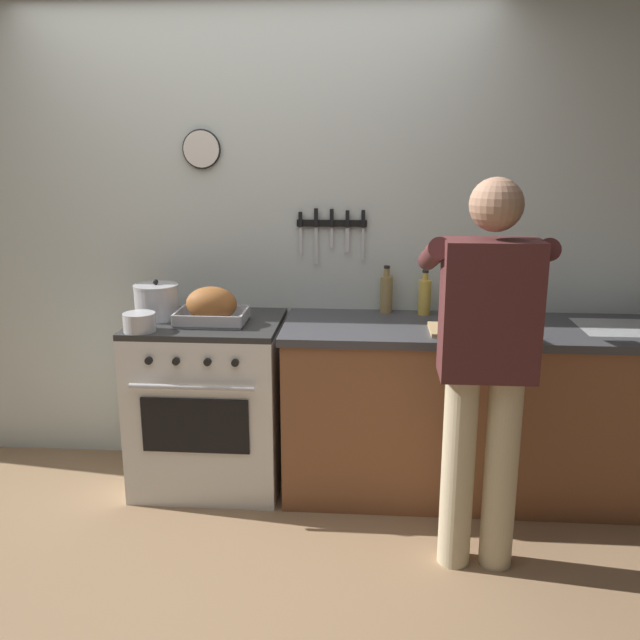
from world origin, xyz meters
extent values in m
plane|color=#937251|center=(0.00, 0.00, 0.00)|extent=(8.00, 8.00, 0.00)
cube|color=silver|center=(0.00, 1.35, 1.30)|extent=(6.00, 0.10, 2.60)
cube|color=black|center=(0.41, 1.29, 1.37)|extent=(0.38, 0.02, 0.04)
cube|color=silver|center=(0.24, 1.28, 1.28)|extent=(0.01, 0.00, 0.15)
cube|color=black|center=(0.24, 1.28, 1.39)|extent=(0.02, 0.02, 0.08)
cube|color=silver|center=(0.32, 1.28, 1.25)|extent=(0.02, 0.00, 0.20)
cube|color=black|center=(0.32, 1.28, 1.40)|extent=(0.02, 0.02, 0.10)
cube|color=silver|center=(0.41, 1.28, 1.30)|extent=(0.01, 0.00, 0.11)
cube|color=black|center=(0.41, 1.28, 1.40)|extent=(0.02, 0.02, 0.10)
cube|color=silver|center=(0.49, 1.28, 1.29)|extent=(0.02, 0.00, 0.13)
cube|color=black|center=(0.49, 1.28, 1.40)|extent=(0.02, 0.02, 0.09)
cube|color=silver|center=(0.58, 1.28, 1.27)|extent=(0.01, 0.00, 0.18)
cube|color=black|center=(0.58, 1.28, 1.40)|extent=(0.02, 0.02, 0.09)
cylinder|color=white|center=(-0.28, 1.28, 1.76)|extent=(0.19, 0.02, 0.19)
torus|color=black|center=(-0.28, 1.28, 1.76)|extent=(0.21, 0.02, 0.21)
cube|color=brown|center=(1.20, 0.99, 0.43)|extent=(2.00, 0.62, 0.86)
cube|color=#3D3D42|center=(1.20, 0.99, 0.88)|extent=(2.03, 0.65, 0.04)
cube|color=#B2B5B7|center=(1.88, 1.01, 0.84)|extent=(0.44, 0.36, 0.11)
cube|color=white|center=(-0.22, 0.99, 0.43)|extent=(0.76, 0.62, 0.87)
cube|color=black|center=(-0.22, 0.67, 0.45)|extent=(0.53, 0.01, 0.28)
cube|color=#2D2D2D|center=(-0.22, 0.99, 0.89)|extent=(0.76, 0.62, 0.03)
cylinder|color=black|center=(-0.43, 0.67, 0.78)|extent=(0.04, 0.02, 0.04)
cylinder|color=black|center=(-0.30, 0.67, 0.78)|extent=(0.04, 0.02, 0.04)
cylinder|color=black|center=(-0.14, 0.67, 0.78)|extent=(0.04, 0.02, 0.04)
cylinder|color=black|center=(-0.01, 0.67, 0.78)|extent=(0.04, 0.02, 0.04)
cylinder|color=silver|center=(-0.22, 0.65, 0.66)|extent=(0.61, 0.02, 0.02)
cylinder|color=#C6B793|center=(1.01, 0.33, 0.43)|extent=(0.14, 0.14, 0.86)
cylinder|color=#C6B793|center=(1.19, 0.33, 0.43)|extent=(0.14, 0.14, 0.86)
cube|color=#4C2323|center=(1.10, 0.33, 1.14)|extent=(0.38, 0.22, 0.56)
sphere|color=#9E755B|center=(1.10, 0.33, 1.55)|extent=(0.21, 0.21, 0.21)
cylinder|color=#4C2323|center=(0.89, 0.57, 1.32)|extent=(0.09, 0.55, 0.22)
cylinder|color=#4C2323|center=(1.31, 0.57, 1.32)|extent=(0.09, 0.55, 0.22)
cube|color=#B7B7BC|center=(-0.18, 0.94, 0.91)|extent=(0.34, 0.25, 0.01)
cube|color=#B7B7BC|center=(-0.18, 0.82, 0.94)|extent=(0.34, 0.01, 0.05)
cube|color=#B7B7BC|center=(-0.18, 1.07, 0.94)|extent=(0.34, 0.01, 0.05)
cube|color=#B7B7BC|center=(-0.35, 0.94, 0.94)|extent=(0.01, 0.25, 0.05)
cube|color=#B7B7BC|center=(-0.01, 0.94, 0.94)|extent=(0.01, 0.25, 0.05)
ellipsoid|color=#935628|center=(-0.18, 0.94, 1.00)|extent=(0.26, 0.19, 0.18)
cylinder|color=#B7B7BC|center=(-0.49, 1.01, 0.98)|extent=(0.23, 0.23, 0.17)
cylinder|color=#B2B2B7|center=(-0.49, 1.01, 1.07)|extent=(0.23, 0.23, 0.01)
sphere|color=black|center=(-0.49, 1.01, 1.09)|extent=(0.03, 0.03, 0.03)
cylinder|color=#B7B7BC|center=(-0.49, 0.76, 0.95)|extent=(0.16, 0.16, 0.09)
cube|color=tan|center=(1.09, 0.86, 0.91)|extent=(0.36, 0.24, 0.02)
cylinder|color=#385623|center=(1.14, 1.10, 1.00)|extent=(0.07, 0.07, 0.20)
cylinder|color=#385623|center=(1.14, 1.10, 1.12)|extent=(0.03, 0.03, 0.04)
cylinder|color=black|center=(1.14, 1.10, 1.15)|extent=(0.03, 0.03, 0.01)
cylinder|color=black|center=(1.35, 1.23, 0.97)|extent=(0.06, 0.06, 0.15)
cylinder|color=black|center=(1.35, 1.23, 1.06)|extent=(0.03, 0.03, 0.03)
cylinder|color=#B21919|center=(1.35, 1.23, 1.09)|extent=(0.03, 0.03, 0.01)
cylinder|color=#997F4C|center=(0.71, 1.24, 1.00)|extent=(0.07, 0.07, 0.20)
cylinder|color=#997F4C|center=(0.71, 1.24, 1.12)|extent=(0.03, 0.03, 0.04)
cylinder|color=black|center=(0.71, 1.24, 1.15)|extent=(0.03, 0.03, 0.01)
cylinder|color=gold|center=(0.91, 1.21, 0.99)|extent=(0.07, 0.07, 0.19)
cylinder|color=gold|center=(0.91, 1.21, 1.11)|extent=(0.03, 0.03, 0.04)
cylinder|color=black|center=(0.91, 1.21, 1.13)|extent=(0.03, 0.03, 0.01)
camera|label=1|loc=(0.62, -2.33, 1.77)|focal=37.90mm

